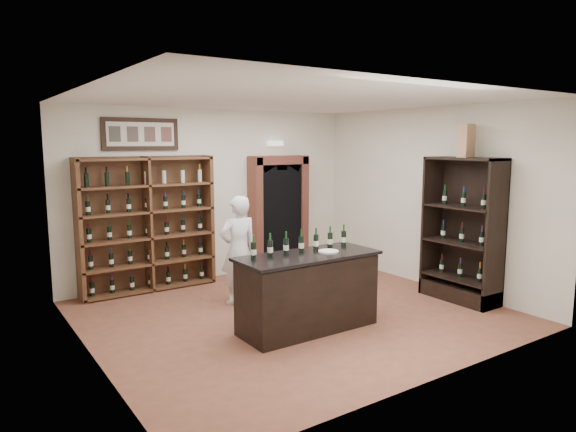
# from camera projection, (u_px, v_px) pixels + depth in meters

# --- Properties ---
(floor) EXTENTS (5.50, 5.50, 0.00)m
(floor) POSITION_uv_depth(u_px,v_px,m) (294.00, 313.00, 7.32)
(floor) COLOR brown
(floor) RESTS_ON ground
(ceiling) EXTENTS (5.50, 5.50, 0.00)m
(ceiling) POSITION_uv_depth(u_px,v_px,m) (294.00, 99.00, 6.89)
(ceiling) COLOR white
(ceiling) RESTS_ON wall_back
(wall_back) EXTENTS (5.50, 0.04, 3.00)m
(wall_back) POSITION_uv_depth(u_px,v_px,m) (214.00, 194.00, 9.15)
(wall_back) COLOR silver
(wall_back) RESTS_ON ground
(wall_left) EXTENTS (0.04, 5.00, 3.00)m
(wall_left) POSITION_uv_depth(u_px,v_px,m) (87.00, 228.00, 5.58)
(wall_left) COLOR silver
(wall_left) RESTS_ON ground
(wall_right) EXTENTS (0.04, 5.00, 3.00)m
(wall_right) POSITION_uv_depth(u_px,v_px,m) (428.00, 197.00, 8.63)
(wall_right) COLOR silver
(wall_right) RESTS_ON ground
(wine_shelf) EXTENTS (2.20, 0.38, 2.20)m
(wine_shelf) POSITION_uv_depth(u_px,v_px,m) (147.00, 224.00, 8.35)
(wine_shelf) COLOR brown
(wine_shelf) RESTS_ON ground
(framed_picture) EXTENTS (1.25, 0.04, 0.52)m
(framed_picture) POSITION_uv_depth(u_px,v_px,m) (141.00, 134.00, 8.26)
(framed_picture) COLOR black
(framed_picture) RESTS_ON wall_back
(arched_doorway) EXTENTS (1.17, 0.35, 2.17)m
(arched_doorway) POSITION_uv_depth(u_px,v_px,m) (278.00, 210.00, 9.76)
(arched_doorway) COLOR black
(arched_doorway) RESTS_ON ground
(emergency_light) EXTENTS (0.30, 0.10, 0.10)m
(emergency_light) POSITION_uv_depth(u_px,v_px,m) (275.00, 143.00, 9.65)
(emergency_light) COLOR white
(emergency_light) RESTS_ON wall_back
(tasting_counter) EXTENTS (1.88, 0.78, 1.00)m
(tasting_counter) POSITION_uv_depth(u_px,v_px,m) (308.00, 292.00, 6.65)
(tasting_counter) COLOR black
(tasting_counter) RESTS_ON ground
(counter_bottle_0) EXTENTS (0.07, 0.07, 0.30)m
(counter_bottle_0) POSITION_uv_depth(u_px,v_px,m) (254.00, 251.00, 6.28)
(counter_bottle_0) COLOR black
(counter_bottle_0) RESTS_ON tasting_counter
(counter_bottle_1) EXTENTS (0.07, 0.07, 0.30)m
(counter_bottle_1) POSITION_uv_depth(u_px,v_px,m) (270.00, 248.00, 6.41)
(counter_bottle_1) COLOR black
(counter_bottle_1) RESTS_ON tasting_counter
(counter_bottle_2) EXTENTS (0.07, 0.07, 0.30)m
(counter_bottle_2) POSITION_uv_depth(u_px,v_px,m) (286.00, 246.00, 6.55)
(counter_bottle_2) COLOR black
(counter_bottle_2) RESTS_ON tasting_counter
(counter_bottle_3) EXTENTS (0.07, 0.07, 0.30)m
(counter_bottle_3) POSITION_uv_depth(u_px,v_px,m) (301.00, 244.00, 6.68)
(counter_bottle_3) COLOR black
(counter_bottle_3) RESTS_ON tasting_counter
(counter_bottle_4) EXTENTS (0.07, 0.07, 0.30)m
(counter_bottle_4) POSITION_uv_depth(u_px,v_px,m) (316.00, 242.00, 6.81)
(counter_bottle_4) COLOR black
(counter_bottle_4) RESTS_ON tasting_counter
(counter_bottle_5) EXTENTS (0.07, 0.07, 0.30)m
(counter_bottle_5) POSITION_uv_depth(u_px,v_px,m) (330.00, 240.00, 6.95)
(counter_bottle_5) COLOR black
(counter_bottle_5) RESTS_ON tasting_counter
(counter_bottle_6) EXTENTS (0.07, 0.07, 0.30)m
(counter_bottle_6) POSITION_uv_depth(u_px,v_px,m) (344.00, 238.00, 7.08)
(counter_bottle_6) COLOR black
(counter_bottle_6) RESTS_ON tasting_counter
(side_cabinet) EXTENTS (0.48, 1.20, 2.20)m
(side_cabinet) POSITION_uv_depth(u_px,v_px,m) (462.00, 252.00, 7.88)
(side_cabinet) COLOR black
(side_cabinet) RESTS_ON ground
(shopkeeper) EXTENTS (0.62, 0.43, 1.64)m
(shopkeeper) POSITION_uv_depth(u_px,v_px,m) (238.00, 250.00, 7.68)
(shopkeeper) COLOR silver
(shopkeeper) RESTS_ON ground
(plate) EXTENTS (0.27, 0.27, 0.02)m
(plate) POSITION_uv_depth(u_px,v_px,m) (328.00, 251.00, 6.69)
(plate) COLOR beige
(plate) RESTS_ON tasting_counter
(wine_crate) EXTENTS (0.37, 0.23, 0.49)m
(wine_crate) POSITION_uv_depth(u_px,v_px,m) (466.00, 141.00, 7.57)
(wine_crate) COLOR tan
(wine_crate) RESTS_ON side_cabinet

